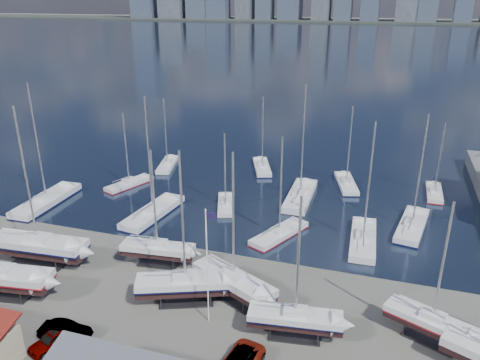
% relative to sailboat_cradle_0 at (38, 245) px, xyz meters
% --- Properties ---
extents(ground, '(1400.00, 1400.00, 0.00)m').
position_rel_sailboat_cradle_0_xyz_m(ground, '(20.15, -1.54, -2.20)').
color(ground, '#605E59').
rests_on(ground, ground).
extents(water, '(1400.00, 600.00, 0.40)m').
position_rel_sailboat_cradle_0_xyz_m(water, '(20.15, 308.46, -2.35)').
color(water, '#172234').
rests_on(water, ground).
extents(far_shore, '(1400.00, 80.00, 2.20)m').
position_rel_sailboat_cradle_0_xyz_m(far_shore, '(20.15, 568.46, -1.10)').
color(far_shore, '#2D332D').
rests_on(far_shore, ground).
extents(sailboat_cradle_0, '(11.75, 4.06, 18.46)m').
position_rel_sailboat_cradle_0_xyz_m(sailboat_cradle_0, '(0.00, 0.00, 0.00)').
color(sailboat_cradle_0, '#2D2D33').
rests_on(sailboat_cradle_0, ground).
extents(sailboat_cradle_1, '(10.87, 4.40, 16.99)m').
position_rel_sailboat_cradle_0_xyz_m(sailboat_cradle_1, '(0.77, -6.43, -0.08)').
color(sailboat_cradle_1, '#2D2D33').
rests_on(sailboat_cradle_1, ground).
extents(sailboat_cradle_2, '(8.59, 3.22, 13.88)m').
position_rel_sailboat_cradle_0_xyz_m(sailboat_cradle_2, '(13.25, 3.79, -0.23)').
color(sailboat_cradle_2, '#2D2D33').
rests_on(sailboat_cradle_2, ground).
extents(sailboat_cradle_3, '(10.27, 6.32, 16.08)m').
position_rel_sailboat_cradle_0_xyz_m(sailboat_cradle_3, '(19.19, -1.76, -0.12)').
color(sailboat_cradle_3, '#2D2D33').
rests_on(sailboat_cradle_3, ground).
extents(sailboat_cradle_4, '(9.85, 6.75, 15.80)m').
position_rel_sailboat_cradle_0_xyz_m(sailboat_cradle_4, '(23.63, 0.11, -0.13)').
color(sailboat_cradle_4, '#2D2D33').
rests_on(sailboat_cradle_4, ground).
extents(sailboat_cradle_5, '(8.77, 3.50, 13.95)m').
position_rel_sailboat_cradle_0_xyz_m(sailboat_cradle_5, '(30.69, -3.64, -0.23)').
color(sailboat_cradle_5, '#2D2D33').
rests_on(sailboat_cradle_5, ground).
extents(sailboat_cradle_6, '(8.59, 5.48, 13.69)m').
position_rel_sailboat_cradle_0_xyz_m(sailboat_cradle_6, '(42.37, -0.52, -0.25)').
color(sailboat_cradle_6, '#2D2D33').
rests_on(sailboat_cradle_6, ground).
extents(sailboat_moored_0, '(3.86, 12.73, 18.90)m').
position_rel_sailboat_cradle_0_xyz_m(sailboat_moored_0, '(-10.24, 13.85, -1.88)').
color(sailboat_moored_0, black).
rests_on(sailboat_moored_0, water).
extents(sailboat_moored_1, '(5.34, 8.79, 12.72)m').
position_rel_sailboat_cradle_0_xyz_m(sailboat_moored_1, '(-2.22, 23.92, -1.89)').
color(sailboat_moored_1, black).
rests_on(sailboat_moored_1, water).
extents(sailboat_moored_2, '(4.42, 9.03, 13.15)m').
position_rel_sailboat_cradle_0_xyz_m(sailboat_moored_2, '(-0.33, 34.14, -1.87)').
color(sailboat_moored_2, black).
rests_on(sailboat_moored_2, water).
extents(sailboat_moored_3, '(4.68, 12.21, 17.79)m').
position_rel_sailboat_cradle_0_xyz_m(sailboat_moored_3, '(6.72, 15.01, -1.89)').
color(sailboat_moored_3, black).
rests_on(sailboat_moored_3, water).
extents(sailboat_moored_4, '(4.58, 8.07, 11.75)m').
position_rel_sailboat_cradle_0_xyz_m(sailboat_moored_4, '(15.42, 21.00, -1.87)').
color(sailboat_moored_4, black).
rests_on(sailboat_moored_4, water).
extents(sailboat_moored_5, '(5.64, 9.46, 13.67)m').
position_rel_sailboat_cradle_0_xyz_m(sailboat_moored_5, '(16.37, 38.05, -1.89)').
color(sailboat_moored_5, black).
rests_on(sailboat_moored_5, water).
extents(sailboat_moored_6, '(6.32, 9.58, 13.98)m').
position_rel_sailboat_cradle_0_xyz_m(sailboat_moored_6, '(25.06, 14.42, -1.89)').
color(sailboat_moored_6, black).
rests_on(sailboat_moored_6, water).
extents(sailboat_moored_7, '(3.49, 12.12, 18.26)m').
position_rel_sailboat_cradle_0_xyz_m(sailboat_moored_7, '(25.38, 27.06, -1.87)').
color(sailboat_moored_7, black).
rests_on(sailboat_moored_7, water).
extents(sailboat_moored_8, '(4.94, 9.65, 13.89)m').
position_rel_sailboat_cradle_0_xyz_m(sailboat_moored_8, '(31.52, 34.61, -1.89)').
color(sailboat_moored_8, black).
rests_on(sailboat_moored_8, water).
extents(sailboat_moored_9, '(3.46, 10.97, 16.40)m').
position_rel_sailboat_cradle_0_xyz_m(sailboat_moored_9, '(35.44, 16.03, -1.88)').
color(sailboat_moored_9, black).
rests_on(sailboat_moored_9, water).
extents(sailboat_moored_10, '(4.90, 11.29, 16.34)m').
position_rel_sailboat_cradle_0_xyz_m(sailboat_moored_10, '(41.38, 21.86, -1.89)').
color(sailboat_moored_10, black).
rests_on(sailboat_moored_10, water).
extents(sailboat_moored_11, '(2.40, 8.13, 12.10)m').
position_rel_sailboat_cradle_0_xyz_m(sailboat_moored_11, '(44.96, 35.10, -1.89)').
color(sailboat_moored_11, black).
rests_on(sailboat_moored_11, water).
extents(car_a, '(3.22, 4.79, 1.52)m').
position_rel_sailboat_cradle_0_xyz_m(car_a, '(10.66, -11.31, -1.44)').
color(car_a, gray).
rests_on(car_a, ground).
extents(car_b, '(4.84, 2.22, 1.54)m').
position_rel_sailboat_cradle_0_xyz_m(car_b, '(10.99, -10.14, -1.43)').
color(car_b, gray).
rests_on(car_b, ground).
extents(flagpole, '(1.04, 0.12, 11.75)m').
position_rel_sailboat_cradle_0_xyz_m(flagpole, '(22.55, -3.93, 4.55)').
color(flagpole, white).
rests_on(flagpole, ground).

